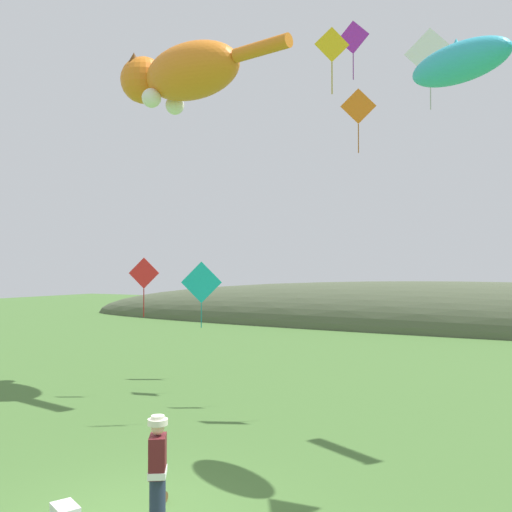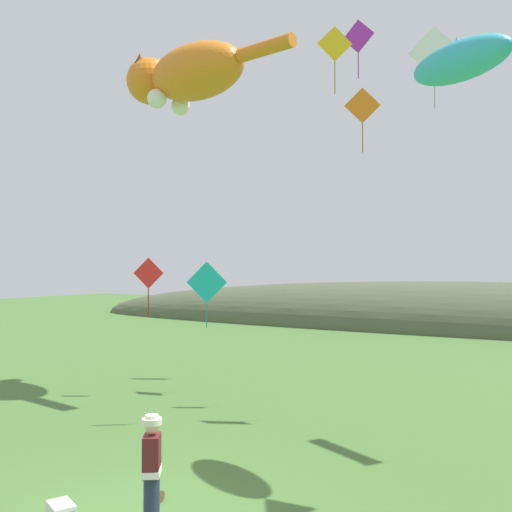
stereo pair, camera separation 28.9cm
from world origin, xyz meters
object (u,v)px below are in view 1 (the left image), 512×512
(kite_giant_cat, at_px, (181,75))
(kite_fish_windsock, at_px, (474,57))
(kite_diamond_gold, at_px, (332,45))
(kite_diamond_white, at_px, (430,53))
(kite_spool, at_px, (161,497))
(kite_diamond_teal, at_px, (201,283))
(kite_diamond_violet, at_px, (353,38))
(kite_diamond_red, at_px, (144,274))
(kite_diamond_orange, at_px, (358,107))
(festival_attendant, at_px, (158,471))

(kite_giant_cat, distance_m, kite_fish_windsock, 11.48)
(kite_diamond_gold, height_order, kite_diamond_white, kite_diamond_white)
(kite_spool, bearing_deg, kite_diamond_teal, 120.49)
(kite_diamond_white, bearing_deg, kite_diamond_violet, 142.16)
(kite_giant_cat, xyz_separation_m, kite_diamond_violet, (5.65, 2.31, 1.07))
(kite_diamond_red, distance_m, kite_diamond_gold, 8.87)
(kite_diamond_gold, distance_m, kite_diamond_white, 2.84)
(kite_diamond_orange, xyz_separation_m, kite_diamond_white, (2.24, -0.39, 1.12))
(kite_diamond_red, height_order, kite_diamond_teal, kite_diamond_red)
(kite_giant_cat, relative_size, kite_diamond_red, 3.95)
(kite_diamond_teal, xyz_separation_m, kite_diamond_orange, (6.16, -0.57, 5.49))
(kite_giant_cat, bearing_deg, kite_spool, -55.58)
(kite_giant_cat, distance_m, kite_diamond_violet, 6.20)
(kite_giant_cat, relative_size, kite_diamond_violet, 3.61)
(festival_attendant, height_order, kite_diamond_teal, kite_diamond_teal)
(kite_diamond_violet, bearing_deg, festival_attendant, -85.14)
(kite_diamond_violet, height_order, kite_diamond_white, kite_diamond_violet)
(kite_diamond_violet, relative_size, kite_diamond_gold, 1.09)
(festival_attendant, relative_size, kite_diamond_red, 0.94)
(festival_attendant, height_order, kite_diamond_red, kite_diamond_red)
(kite_diamond_teal, relative_size, kite_diamond_white, 1.04)
(kite_diamond_gold, distance_m, kite_diamond_orange, 2.34)
(kite_fish_windsock, distance_m, kite_diamond_white, 4.69)
(kite_diamond_gold, bearing_deg, kite_diamond_teal, 157.10)
(kite_giant_cat, bearing_deg, kite_diamond_white, -0.53)
(kite_diamond_violet, bearing_deg, kite_diamond_white, -37.84)
(festival_attendant, bearing_deg, kite_diamond_teal, 120.95)
(kite_spool, height_order, kite_diamond_orange, kite_diamond_orange)
(festival_attendant, relative_size, kite_diamond_gold, 0.94)
(kite_diamond_red, xyz_separation_m, kite_diamond_gold, (6.14, 0.58, 6.38))
(kite_spool, relative_size, kite_diamond_gold, 0.11)
(festival_attendant, relative_size, kite_diamond_teal, 0.73)
(festival_attendant, bearing_deg, kite_diamond_violet, 94.86)
(kite_giant_cat, distance_m, kite_diamond_white, 8.77)
(kite_diamond_teal, bearing_deg, kite_diamond_red, -91.51)
(kite_fish_windsock, xyz_separation_m, kite_diamond_red, (-10.17, 1.85, -4.52))
(kite_diamond_orange, bearing_deg, kite_diamond_violet, 112.62)
(festival_attendant, xyz_separation_m, kite_spool, (-0.70, 0.99, -0.85))
(kite_spool, height_order, kite_diamond_gold, kite_diamond_gold)
(festival_attendant, xyz_separation_m, kite_fish_windsock, (3.74, 5.60, 7.36))
(kite_diamond_violet, xyz_separation_m, kite_diamond_orange, (0.83, -2.00, -3.02))
(kite_diamond_teal, bearing_deg, kite_diamond_white, -6.53)
(kite_diamond_gold, bearing_deg, kite_diamond_red, -174.61)
(festival_attendant, distance_m, kite_spool, 1.48)
(kite_fish_windsock, height_order, kite_diamond_white, kite_diamond_white)
(kite_giant_cat, relative_size, kite_diamond_orange, 3.73)
(kite_diamond_white, bearing_deg, kite_diamond_gold, -145.74)
(kite_diamond_teal, bearing_deg, kite_diamond_orange, -5.31)
(kite_spool, height_order, kite_diamond_violet, kite_diamond_violet)
(kite_giant_cat, xyz_separation_m, kite_diamond_orange, (6.48, 0.31, -1.95))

